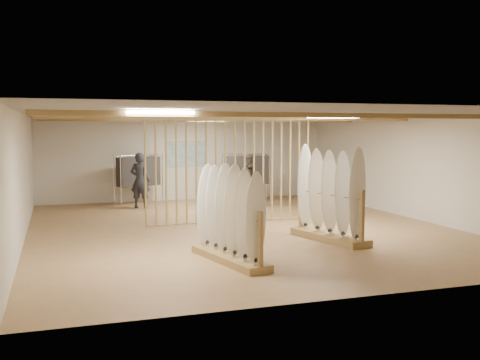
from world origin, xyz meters
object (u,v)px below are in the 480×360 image
object	(u,v)px
rack_left	(229,229)
clothing_rack_b	(247,170)
shopper_a	(140,177)
shopper_b	(251,177)
rack_right	(330,209)
clothing_rack_a	(139,171)

from	to	relation	value
rack_left	clothing_rack_b	distance (m)	8.61
shopper_a	shopper_b	xyz separation A→B (m)	(3.41, -0.68, -0.03)
rack_right	clothing_rack_b	world-z (taller)	rack_right
rack_right	shopper_a	distance (m)	7.18
rack_left	clothing_rack_a	bearing A→B (deg)	80.52
rack_left	rack_right	bearing A→B (deg)	12.22
rack_left	clothing_rack_a	distance (m)	8.62
clothing_rack_b	shopper_b	distance (m)	1.08
rack_right	clothing_rack_a	bearing A→B (deg)	99.85
rack_left	shopper_a	xyz separation A→B (m)	(-0.54, 7.65, 0.38)
clothing_rack_b	shopper_b	world-z (taller)	shopper_b
clothing_rack_b	clothing_rack_a	bearing A→B (deg)	173.33
clothing_rack_b	shopper_a	bearing A→B (deg)	-171.55
rack_right	clothing_rack_a	size ratio (longest dim) A/B	1.32
rack_left	shopper_b	xyz separation A→B (m)	(2.87, 6.97, 0.34)
clothing_rack_b	shopper_a	size ratio (longest dim) A/B	0.85
shopper_a	rack_right	bearing A→B (deg)	146.98
rack_left	clothing_rack_a	world-z (taller)	rack_left
rack_right	clothing_rack_a	distance (m)	8.01
clothing_rack_a	clothing_rack_b	bearing A→B (deg)	-31.89
rack_left	clothing_rack_a	size ratio (longest dim) A/B	1.36
rack_left	shopper_b	distance (m)	7.55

